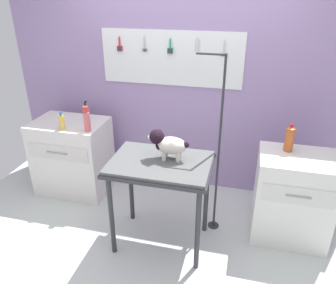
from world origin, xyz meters
TOP-DOWN VIEW (x-y plane):
  - ground at (0.00, 0.00)m, footprint 4.40×4.00m
  - rear_wall_panel at (-0.00, 1.28)m, footprint 4.00×0.11m
  - grooming_table at (0.05, 0.17)m, footprint 0.88×0.62m
  - grooming_arm at (0.50, 0.50)m, footprint 0.30×0.11m
  - dog at (0.09, 0.24)m, footprint 0.36×0.17m
  - counter_left at (-1.18, 0.79)m, footprint 0.80×0.58m
  - cabinet_right at (1.21, 0.57)m, footprint 0.68×0.54m
  - pump_bottle_white at (-0.85, 0.62)m, footprint 0.06×0.06m
  - shampoo_bottle at (-1.13, 0.60)m, footprint 0.06×0.06m
  - detangler_spray at (-0.98, 0.85)m, footprint 0.05×0.05m
  - soda_bottle at (1.11, 0.67)m, footprint 0.08×0.08m

SIDE VIEW (x-z plane):
  - ground at x=0.00m, z-range -0.04..0.00m
  - cabinet_right at x=1.21m, z-range 0.00..0.86m
  - counter_left at x=-1.18m, z-range 0.00..0.86m
  - grooming_table at x=0.05m, z-range 0.33..1.20m
  - grooming_arm at x=0.50m, z-range -0.05..1.68m
  - shampoo_bottle at x=-1.13m, z-range 0.84..1.04m
  - detangler_spray at x=-0.98m, z-range 0.84..1.08m
  - pump_bottle_white at x=-0.85m, z-range 0.85..1.11m
  - soda_bottle at x=1.11m, z-range 0.85..1.11m
  - dog at x=0.09m, z-range 0.88..1.14m
  - rear_wall_panel at x=0.00m, z-range 0.01..2.31m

